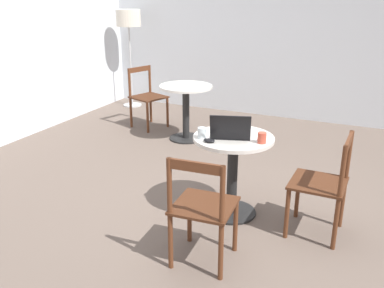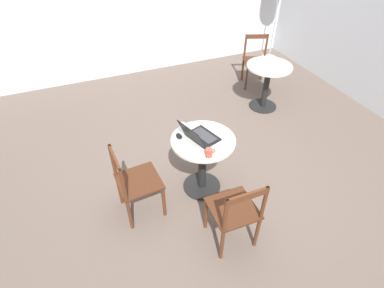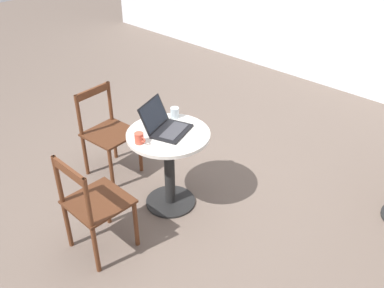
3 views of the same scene
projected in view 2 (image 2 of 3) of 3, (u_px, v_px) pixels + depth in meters
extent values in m
plane|color=#66564C|center=(201.00, 182.00, 3.66)|extent=(16.00, 16.00, 0.00)
cylinder|color=black|center=(202.00, 186.00, 3.61)|extent=(0.44, 0.44, 0.02)
cylinder|color=black|center=(202.00, 165.00, 3.38)|extent=(0.09, 0.09, 0.68)
cylinder|color=silver|center=(203.00, 140.00, 3.16)|extent=(0.69, 0.69, 0.03)
cylinder|color=black|center=(263.00, 106.00, 4.97)|extent=(0.44, 0.44, 0.02)
cylinder|color=black|center=(266.00, 87.00, 4.75)|extent=(0.09, 0.09, 0.68)
cylinder|color=silver|center=(270.00, 66.00, 4.52)|extent=(0.69, 0.69, 0.03)
cylinder|color=#562D19|center=(152.00, 178.00, 3.41)|extent=(0.04, 0.04, 0.44)
cylinder|color=#562D19|center=(164.00, 202.00, 3.16)|extent=(0.04, 0.04, 0.44)
cylinder|color=#562D19|center=(120.00, 189.00, 3.29)|extent=(0.04, 0.04, 0.44)
cylinder|color=#562D19|center=(130.00, 215.00, 3.03)|extent=(0.04, 0.04, 0.44)
cube|color=#492715|center=(139.00, 181.00, 3.08)|extent=(0.45, 0.45, 0.02)
cylinder|color=#562D19|center=(113.00, 160.00, 3.01)|extent=(0.04, 0.04, 0.40)
cylinder|color=#562D19|center=(123.00, 185.00, 2.75)|extent=(0.04, 0.04, 0.40)
cube|color=#562D19|center=(115.00, 160.00, 2.77)|extent=(0.05, 0.40, 0.07)
cylinder|color=#562D19|center=(206.00, 214.00, 3.04)|extent=(0.04, 0.04, 0.44)
cylinder|color=#562D19|center=(239.00, 203.00, 3.14)|extent=(0.04, 0.04, 0.44)
cylinder|color=#562D19|center=(222.00, 245.00, 2.77)|extent=(0.04, 0.04, 0.44)
cylinder|color=#562D19|center=(257.00, 232.00, 2.87)|extent=(0.04, 0.04, 0.44)
cube|color=#492715|center=(233.00, 208.00, 2.81)|extent=(0.43, 0.43, 0.02)
cylinder|color=#562D19|center=(225.00, 216.00, 2.49)|extent=(0.04, 0.04, 0.40)
cylinder|color=#562D19|center=(264.00, 203.00, 2.59)|extent=(0.04, 0.04, 0.40)
cube|color=#562D19|center=(248.00, 196.00, 2.43)|extent=(0.40, 0.03, 0.07)
cylinder|color=#562D19|center=(267.00, 78.00, 5.28)|extent=(0.04, 0.04, 0.44)
cylinder|color=#562D19|center=(246.00, 79.00, 5.27)|extent=(0.04, 0.04, 0.44)
cylinder|color=#562D19|center=(263.00, 69.00, 5.57)|extent=(0.04, 0.04, 0.44)
cylinder|color=#562D19|center=(243.00, 69.00, 5.55)|extent=(0.04, 0.04, 0.44)
cube|color=#492715|center=(256.00, 62.00, 5.27)|extent=(0.54, 0.54, 0.02)
cylinder|color=#562D19|center=(266.00, 46.00, 5.29)|extent=(0.04, 0.04, 0.40)
cylinder|color=#562D19|center=(245.00, 46.00, 5.27)|extent=(0.04, 0.04, 0.40)
cube|color=#562D19|center=(257.00, 36.00, 5.17)|extent=(0.39, 0.16, 0.07)
cylinder|color=#B7B7B7|center=(269.00, 57.00, 6.45)|extent=(0.31, 0.31, 0.02)
cylinder|color=#B7B7B7|center=(274.00, 26.00, 6.02)|extent=(0.02, 0.02, 1.33)
cube|color=black|center=(203.00, 137.00, 3.17)|extent=(0.33, 0.39, 0.02)
cube|color=#38383D|center=(204.00, 135.00, 3.17)|extent=(0.21, 0.31, 0.00)
cube|color=black|center=(191.00, 134.00, 3.01)|extent=(0.20, 0.34, 0.22)
cube|color=black|center=(191.00, 134.00, 3.01)|extent=(0.17, 0.31, 0.20)
ellipsoid|color=black|center=(179.00, 136.00, 3.16)|extent=(0.06, 0.10, 0.03)
cylinder|color=#C64C38|center=(209.00, 153.00, 2.92)|extent=(0.07, 0.07, 0.09)
torus|color=#C64C38|center=(213.00, 151.00, 2.93)|extent=(0.05, 0.01, 0.05)
cylinder|color=silver|center=(182.00, 127.00, 3.23)|extent=(0.07, 0.07, 0.09)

